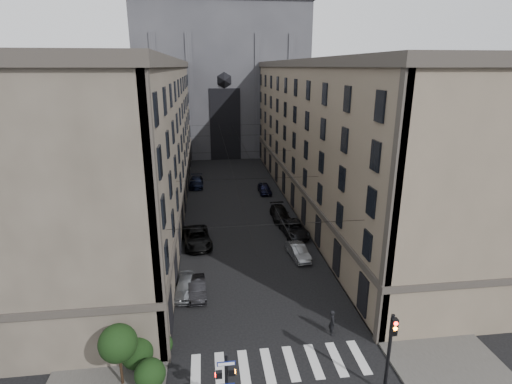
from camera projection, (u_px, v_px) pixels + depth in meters
name	position (u px, v px, depth m)	size (l,w,h in m)	color
sidewalk_left	(159.00, 207.00, 53.25)	(7.00, 80.00, 0.15)	#383533
sidewalk_right	(312.00, 201.00, 55.83)	(7.00, 80.00, 0.15)	#383533
zebra_crossing	(279.00, 364.00, 25.24)	(11.00, 3.20, 0.01)	beige
building_left	(130.00, 139.00, 50.11)	(13.60, 60.60, 18.85)	#484237
building_right	(337.00, 134.00, 53.40)	(13.60, 60.60, 18.85)	brown
gothic_tower	(221.00, 68.00, 86.07)	(35.00, 23.00, 58.00)	#2D2D33
pedestrian_signal_left	(226.00, 381.00, 20.80)	(1.02, 0.38, 4.00)	black
traffic_light_right	(390.00, 345.00, 22.02)	(0.34, 0.50, 5.20)	black
shrub_cluster	(135.00, 353.00, 23.63)	(3.90, 4.40, 3.90)	black
tram_wires	(237.00, 153.00, 52.04)	(14.00, 60.00, 0.43)	black
car_left_near	(185.00, 286.00, 32.85)	(1.73, 4.30, 1.46)	gray
car_left_midnear	(197.00, 288.00, 32.70)	(1.38, 3.97, 1.31)	black
car_left_midfar	(197.00, 238.00, 41.91)	(2.75, 5.96, 1.66)	black
car_left_far	(196.00, 182.00, 62.37)	(2.11, 5.20, 1.51)	black
car_right_near	(298.00, 252.00, 39.11)	(1.42, 4.08, 1.35)	gray
car_right_midnear	(294.00, 229.00, 44.45)	(2.45, 5.31, 1.47)	black
car_right_midfar	(280.00, 213.00, 49.15)	(2.05, 5.03, 1.46)	black
car_right_far	(265.00, 188.00, 59.15)	(1.72, 4.28, 1.46)	black
pedestrian	(332.00, 322.00, 27.85)	(0.69, 0.45, 1.90)	black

